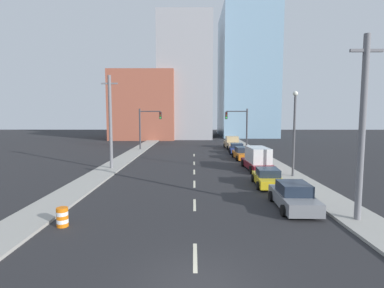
# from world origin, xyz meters

# --- Properties ---
(ground_plane) EXTENTS (200.00, 200.00, 0.00)m
(ground_plane) POSITION_xyz_m (0.00, 0.00, 0.00)
(ground_plane) COLOR #262628
(sidewalk_left) EXTENTS (2.48, 89.72, 0.15)m
(sidewalk_left) POSITION_xyz_m (-8.58, 44.86, 0.08)
(sidewalk_left) COLOR #9E9B93
(sidewalk_left) RESTS_ON ground
(sidewalk_right) EXTENTS (2.48, 89.72, 0.15)m
(sidewalk_right) POSITION_xyz_m (8.58, 44.86, 0.08)
(sidewalk_right) COLOR #9E9B93
(sidewalk_right) RESTS_ON ground
(lane_stripe_at_2m) EXTENTS (0.16, 2.40, 0.01)m
(lane_stripe_at_2m) POSITION_xyz_m (0.00, 2.00, 0.00)
(lane_stripe_at_2m) COLOR beige
(lane_stripe_at_2m) RESTS_ON ground
(lane_stripe_at_9m) EXTENTS (0.16, 2.40, 0.01)m
(lane_stripe_at_9m) POSITION_xyz_m (0.00, 8.73, 0.00)
(lane_stripe_at_9m) COLOR beige
(lane_stripe_at_9m) RESTS_ON ground
(lane_stripe_at_14m) EXTENTS (0.16, 2.40, 0.01)m
(lane_stripe_at_14m) POSITION_xyz_m (0.00, 14.22, 0.00)
(lane_stripe_at_14m) COLOR beige
(lane_stripe_at_14m) RESTS_ON ground
(lane_stripe_at_19m) EXTENTS (0.16, 2.40, 0.01)m
(lane_stripe_at_19m) POSITION_xyz_m (0.00, 19.23, 0.00)
(lane_stripe_at_19m) COLOR beige
(lane_stripe_at_19m) RESTS_ON ground
(lane_stripe_at_24m) EXTENTS (0.16, 2.40, 0.01)m
(lane_stripe_at_24m) POSITION_xyz_m (0.00, 24.36, 0.00)
(lane_stripe_at_24m) COLOR beige
(lane_stripe_at_24m) RESTS_ON ground
(lane_stripe_at_31m) EXTENTS (0.16, 2.40, 0.01)m
(lane_stripe_at_31m) POSITION_xyz_m (0.00, 31.19, 0.00)
(lane_stripe_at_31m) COLOR beige
(lane_stripe_at_31m) RESTS_ON ground
(building_brick_left) EXTENTS (14.00, 16.00, 14.93)m
(building_brick_left) POSITION_xyz_m (-11.20, 61.08, 7.46)
(building_brick_left) COLOR #9E513D
(building_brick_left) RESTS_ON ground
(building_office_center) EXTENTS (12.00, 20.00, 27.56)m
(building_office_center) POSITION_xyz_m (-1.99, 65.08, 13.78)
(building_office_center) COLOR #99999E
(building_office_center) RESTS_ON ground
(building_glass_right) EXTENTS (13.00, 20.00, 31.22)m
(building_glass_right) POSITION_xyz_m (13.37, 69.08, 15.61)
(building_glass_right) COLOR #7A9EB7
(building_glass_right) RESTS_ON ground
(traffic_signal_left) EXTENTS (3.46, 0.35, 6.38)m
(traffic_signal_left) POSITION_xyz_m (-7.39, 36.70, 4.06)
(traffic_signal_left) COLOR #38383D
(traffic_signal_left) RESTS_ON ground
(traffic_signal_right) EXTENTS (3.46, 0.35, 6.38)m
(traffic_signal_right) POSITION_xyz_m (7.17, 36.70, 4.06)
(traffic_signal_right) COLOR #38383D
(traffic_signal_right) RESTS_ON ground
(utility_pole_right_near) EXTENTS (1.60, 0.32, 9.39)m
(utility_pole_right_near) POSITION_xyz_m (8.34, 5.83, 4.82)
(utility_pole_right_near) COLOR slate
(utility_pole_right_near) RESTS_ON ground
(utility_pole_left_mid) EXTENTS (1.60, 0.32, 9.32)m
(utility_pole_left_mid) POSITION_xyz_m (-8.30, 20.49, 4.78)
(utility_pole_left_mid) COLOR slate
(utility_pole_left_mid) RESTS_ON ground
(traffic_barrel) EXTENTS (0.56, 0.56, 0.95)m
(traffic_barrel) POSITION_xyz_m (-6.52, 5.14, 0.47)
(traffic_barrel) COLOR orange
(traffic_barrel) RESTS_ON ground
(street_lamp) EXTENTS (0.44, 0.44, 7.50)m
(street_lamp) POSITION_xyz_m (8.63, 16.73, 4.40)
(street_lamp) COLOR #4C4C51
(street_lamp) RESTS_ON ground
(sedan_gray) EXTENTS (2.24, 4.67, 1.52)m
(sedan_gray) POSITION_xyz_m (5.82, 8.11, 0.69)
(sedan_gray) COLOR slate
(sedan_gray) RESTS_ON ground
(sedan_yellow) EXTENTS (2.25, 4.29, 1.36)m
(sedan_yellow) POSITION_xyz_m (5.67, 13.65, 0.62)
(sedan_yellow) COLOR gold
(sedan_yellow) RESTS_ON ground
(box_truck_maroon) EXTENTS (2.54, 6.10, 2.28)m
(box_truck_maroon) POSITION_xyz_m (6.29, 20.34, 1.08)
(box_truck_maroon) COLOR maroon
(box_truck_maroon) RESTS_ON ground
(sedan_orange) EXTENTS (2.21, 4.82, 1.53)m
(sedan_orange) POSITION_xyz_m (5.96, 27.57, 0.69)
(sedan_orange) COLOR orange
(sedan_orange) RESTS_ON ground
(sedan_blue) EXTENTS (2.35, 4.31, 1.45)m
(sedan_blue) POSITION_xyz_m (6.05, 32.99, 0.66)
(sedan_blue) COLOR navy
(sedan_blue) RESTS_ON ground
(pickup_truck_tan) EXTENTS (2.64, 6.20, 1.94)m
(pickup_truck_tan) POSITION_xyz_m (6.31, 39.45, 0.79)
(pickup_truck_tan) COLOR tan
(pickup_truck_tan) RESTS_ON ground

